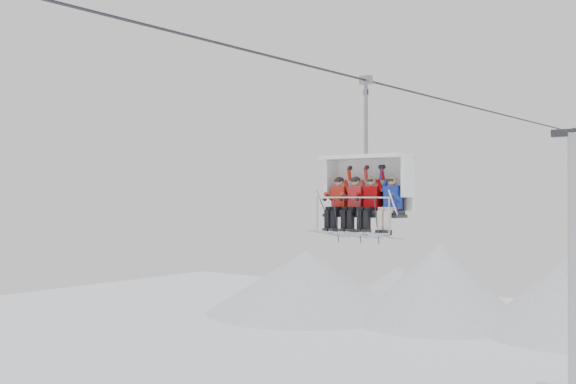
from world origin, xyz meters
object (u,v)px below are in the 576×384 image
Objects in this scene: skier_far_left at (338,202)px; skier_far_right at (390,203)px; skier_center_left at (354,202)px; lift_tower_right at (574,295)px; skier_center_right at (370,203)px; chairlift_carrier at (368,184)px.

skier_far_left is 1.54m from skier_far_right.
skier_center_left is 1.00× the size of skier_far_right.
lift_tower_right is 7.99× the size of skier_center_left.
skier_center_right is at bearing 0.00° from skier_far_left.
skier_center_left is (0.50, 0.00, 0.00)m from skier_far_left.
skier_center_right is (0.23, -0.30, -0.46)m from chairlift_carrier.
skier_center_right is (0.23, -18.88, 4.41)m from lift_tower_right.
skier_far_left and skier_center_right have the same top height.
chairlift_carrier is 2.36× the size of skier_far_right.
skier_far_left is 0.97m from skier_center_right.
skier_center_right is 0.57m from skier_far_right.
lift_tower_right is 7.99× the size of skier_center_right.
skier_center_left is 0.47m from skier_center_right.
chairlift_carrier is at bearing 127.07° from skier_center_right.
skier_far_left is at bearing -157.51° from chairlift_carrier.
lift_tower_right reaches higher than skier_center_right.
skier_center_left and skier_far_right have the same top height.
chairlift_carrier is (0.00, -18.58, 4.88)m from lift_tower_right.
lift_tower_right is at bearing 90.70° from skier_center_right.
skier_far_left is at bearing 180.00° from skier_far_right.
skier_far_right is at bearing 0.00° from skier_center_left.
skier_far_left is at bearing 180.00° from skier_center_right.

